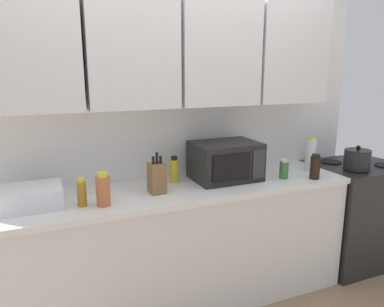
{
  "coord_description": "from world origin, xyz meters",
  "views": [
    {
      "loc": [
        -0.89,
        -2.57,
        1.7
      ],
      "look_at": [
        0.09,
        -0.25,
        1.12
      ],
      "focal_mm": 33.99,
      "sensor_mm": 36.0,
      "label": 1
    }
  ],
  "objects_px": {
    "knife_block": "(157,178)",
    "bottle_green_oil": "(284,169)",
    "bottle_soy_dark": "(315,167)",
    "bottle_amber_vinegar": "(82,193)",
    "bottle_spice_jar": "(103,190)",
    "dish_rack": "(29,197)",
    "stove_range": "(353,213)",
    "bottle_yellow_mustard": "(174,170)",
    "kettle": "(357,159)",
    "microwave": "(225,161)",
    "bottle_clear_tall": "(311,154)"
  },
  "relations": [
    {
      "from": "knife_block",
      "to": "bottle_green_oil",
      "type": "relative_size",
      "value": 1.86
    },
    {
      "from": "bottle_soy_dark",
      "to": "knife_block",
      "type": "bearing_deg",
      "value": 172.36
    },
    {
      "from": "bottle_amber_vinegar",
      "to": "bottle_soy_dark",
      "type": "xyz_separation_m",
      "value": [
        1.68,
        -0.1,
        0.01
      ]
    },
    {
      "from": "bottle_soy_dark",
      "to": "bottle_spice_jar",
      "type": "bearing_deg",
      "value": 177.99
    },
    {
      "from": "bottle_soy_dark",
      "to": "dish_rack",
      "type": "bearing_deg",
      "value": 173.96
    },
    {
      "from": "stove_range",
      "to": "bottle_amber_vinegar",
      "type": "height_order",
      "value": "bottle_amber_vinegar"
    },
    {
      "from": "knife_block",
      "to": "bottle_green_oil",
      "type": "bearing_deg",
      "value": -3.61
    },
    {
      "from": "bottle_green_oil",
      "to": "bottle_yellow_mustard",
      "type": "height_order",
      "value": "bottle_yellow_mustard"
    },
    {
      "from": "kettle",
      "to": "bottle_soy_dark",
      "type": "distance_m",
      "value": 0.48
    },
    {
      "from": "stove_range",
      "to": "bottle_soy_dark",
      "type": "xyz_separation_m",
      "value": [
        -0.64,
        -0.19,
        0.54
      ]
    },
    {
      "from": "stove_range",
      "to": "bottle_soy_dark",
      "type": "bearing_deg",
      "value": -163.7
    },
    {
      "from": "bottle_yellow_mustard",
      "to": "bottle_soy_dark",
      "type": "relative_size",
      "value": 1.02
    },
    {
      "from": "microwave",
      "to": "bottle_yellow_mustard",
      "type": "relative_size",
      "value": 2.47
    },
    {
      "from": "stove_range",
      "to": "bottle_green_oil",
      "type": "relative_size",
      "value": 6.13
    },
    {
      "from": "knife_block",
      "to": "bottle_yellow_mustard",
      "type": "relative_size",
      "value": 1.42
    },
    {
      "from": "bottle_green_oil",
      "to": "bottle_clear_tall",
      "type": "distance_m",
      "value": 0.35
    },
    {
      "from": "bottle_amber_vinegar",
      "to": "bottle_clear_tall",
      "type": "height_order",
      "value": "bottle_clear_tall"
    },
    {
      "from": "microwave",
      "to": "bottle_soy_dark",
      "type": "xyz_separation_m",
      "value": [
        0.62,
        -0.26,
        -0.05
      ]
    },
    {
      "from": "knife_block",
      "to": "dish_rack",
      "type": "bearing_deg",
      "value": 176.42
    },
    {
      "from": "dish_rack",
      "to": "bottle_spice_jar",
      "type": "height_order",
      "value": "bottle_spice_jar"
    },
    {
      "from": "knife_block",
      "to": "bottle_clear_tall",
      "type": "distance_m",
      "value": 1.31
    },
    {
      "from": "microwave",
      "to": "bottle_spice_jar",
      "type": "bearing_deg",
      "value": -167.83
    },
    {
      "from": "bottle_yellow_mustard",
      "to": "bottle_clear_tall",
      "type": "height_order",
      "value": "bottle_clear_tall"
    },
    {
      "from": "bottle_green_oil",
      "to": "bottle_yellow_mustard",
      "type": "bearing_deg",
      "value": 163.77
    },
    {
      "from": "bottle_amber_vinegar",
      "to": "bottle_yellow_mustard",
      "type": "bearing_deg",
      "value": 18.95
    },
    {
      "from": "dish_rack",
      "to": "stove_range",
      "type": "bearing_deg",
      "value": -0.44
    },
    {
      "from": "stove_range",
      "to": "knife_block",
      "type": "distance_m",
      "value": 1.91
    },
    {
      "from": "kettle",
      "to": "bottle_yellow_mustard",
      "type": "distance_m",
      "value": 1.5
    },
    {
      "from": "kettle",
      "to": "dish_rack",
      "type": "bearing_deg",
      "value": 176.25
    },
    {
      "from": "kettle",
      "to": "bottle_spice_jar",
      "type": "relative_size",
      "value": 0.97
    },
    {
      "from": "bottle_yellow_mustard",
      "to": "bottle_clear_tall",
      "type": "xyz_separation_m",
      "value": [
        1.13,
        -0.13,
        0.04
      ]
    },
    {
      "from": "bottle_spice_jar",
      "to": "stove_range",
      "type": "bearing_deg",
      "value": 3.47
    },
    {
      "from": "kettle",
      "to": "microwave",
      "type": "distance_m",
      "value": 1.12
    },
    {
      "from": "bottle_soy_dark",
      "to": "bottle_clear_tall",
      "type": "bearing_deg",
      "value": 58.02
    },
    {
      "from": "stove_range",
      "to": "bottle_spice_jar",
      "type": "relative_size",
      "value": 4.33
    },
    {
      "from": "microwave",
      "to": "bottle_yellow_mustard",
      "type": "bearing_deg",
      "value": 169.19
    },
    {
      "from": "bottle_yellow_mustard",
      "to": "bottle_spice_jar",
      "type": "bearing_deg",
      "value": -153.76
    },
    {
      "from": "knife_block",
      "to": "bottle_spice_jar",
      "type": "xyz_separation_m",
      "value": [
        -0.37,
        -0.1,
        -0.0
      ]
    },
    {
      "from": "bottle_spice_jar",
      "to": "microwave",
      "type": "bearing_deg",
      "value": 12.17
    },
    {
      "from": "bottle_yellow_mustard",
      "to": "bottle_amber_vinegar",
      "type": "relative_size",
      "value": 1.1
    },
    {
      "from": "microwave",
      "to": "bottle_clear_tall",
      "type": "height_order",
      "value": "microwave"
    },
    {
      "from": "bottle_green_oil",
      "to": "stove_range",
      "type": "bearing_deg",
      "value": 6.08
    },
    {
      "from": "microwave",
      "to": "dish_rack",
      "type": "xyz_separation_m",
      "value": [
        -1.35,
        -0.05,
        -0.08
      ]
    },
    {
      "from": "microwave",
      "to": "dish_rack",
      "type": "distance_m",
      "value": 1.35
    },
    {
      "from": "knife_block",
      "to": "bottle_spice_jar",
      "type": "relative_size",
      "value": 1.31
    },
    {
      "from": "dish_rack",
      "to": "bottle_soy_dark",
      "type": "relative_size",
      "value": 2.0
    },
    {
      "from": "knife_block",
      "to": "bottle_spice_jar",
      "type": "height_order",
      "value": "knife_block"
    },
    {
      "from": "bottle_green_oil",
      "to": "bottle_spice_jar",
      "type": "bearing_deg",
      "value": -178.19
    },
    {
      "from": "dish_rack",
      "to": "bottle_clear_tall",
      "type": "bearing_deg",
      "value": -0.29
    },
    {
      "from": "knife_block",
      "to": "bottle_soy_dark",
      "type": "distance_m",
      "value": 1.2
    }
  ]
}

